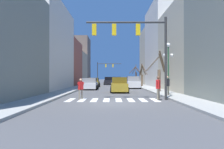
{
  "coord_description": "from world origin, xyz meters",
  "views": [
    {
      "loc": [
        -0.04,
        -14.39,
        1.74
      ],
      "look_at": [
        -0.07,
        18.13,
        2.05
      ],
      "focal_mm": 35.0,
      "sensor_mm": 36.0,
      "label": 1
    }
  ],
  "objects_px": {
    "car_parked_right_far": "(119,85)",
    "car_parked_right_near": "(94,83)",
    "street_lamp_right_corner": "(169,58)",
    "pedestrian_waiting_at_curb": "(81,87)",
    "car_driving_away_lane": "(133,83)",
    "street_tree_right_mid": "(142,75)",
    "traffic_signal_near": "(137,39)",
    "traffic_signal_far": "(105,68)",
    "street_tree_right_near": "(136,75)",
    "car_parked_right_mid": "(109,81)",
    "car_parked_left_mid": "(117,82)",
    "pedestrian_near_right_corner": "(168,84)",
    "pedestrian_on_right_sidewalk": "(158,86)",
    "car_at_intersection": "(90,84)",
    "street_tree_left_mid": "(160,73)"
  },
  "relations": [
    {
      "from": "car_parked_right_far",
      "to": "car_parked_right_near",
      "type": "bearing_deg",
      "value": 17.58
    },
    {
      "from": "street_lamp_right_corner",
      "to": "pedestrian_waiting_at_curb",
      "type": "bearing_deg",
      "value": -156.34
    },
    {
      "from": "car_driving_away_lane",
      "to": "street_tree_right_mid",
      "type": "xyz_separation_m",
      "value": [
        2.03,
        4.36,
        1.14
      ]
    },
    {
      "from": "traffic_signal_near",
      "to": "traffic_signal_far",
      "type": "bearing_deg",
      "value": 95.06
    },
    {
      "from": "street_lamp_right_corner",
      "to": "street_tree_right_near",
      "type": "distance_m",
      "value": 28.56
    },
    {
      "from": "car_driving_away_lane",
      "to": "street_lamp_right_corner",
      "type": "bearing_deg",
      "value": -170.84
    },
    {
      "from": "car_parked_right_mid",
      "to": "street_tree_right_near",
      "type": "height_order",
      "value": "street_tree_right_near"
    },
    {
      "from": "car_parked_left_mid",
      "to": "street_tree_right_near",
      "type": "relative_size",
      "value": 0.98
    },
    {
      "from": "car_driving_away_lane",
      "to": "pedestrian_near_right_corner",
      "type": "bearing_deg",
      "value": -173.45
    },
    {
      "from": "traffic_signal_near",
      "to": "pedestrian_on_right_sidewalk",
      "type": "xyz_separation_m",
      "value": [
        1.59,
        -0.22,
        -3.52
      ]
    },
    {
      "from": "traffic_signal_far",
      "to": "street_lamp_right_corner",
      "type": "xyz_separation_m",
      "value": [
        7.15,
        -39.47,
        -0.67
      ]
    },
    {
      "from": "pedestrian_waiting_at_curb",
      "to": "pedestrian_on_right_sidewalk",
      "type": "bearing_deg",
      "value": -56.93
    },
    {
      "from": "car_parked_left_mid",
      "to": "traffic_signal_far",
      "type": "bearing_deg",
      "value": 9.17
    },
    {
      "from": "car_at_intersection",
      "to": "street_tree_left_mid",
      "type": "bearing_deg",
      "value": -122.08
    },
    {
      "from": "car_parked_right_far",
      "to": "street_tree_right_near",
      "type": "relative_size",
      "value": 1.13
    },
    {
      "from": "traffic_signal_far",
      "to": "pedestrian_on_right_sidewalk",
      "type": "distance_m",
      "value": 43.77
    },
    {
      "from": "car_parked_right_near",
      "to": "street_tree_right_near",
      "type": "relative_size",
      "value": 1.12
    },
    {
      "from": "car_parked_right_near",
      "to": "car_parked_right_mid",
      "type": "bearing_deg",
      "value": -12.7
    },
    {
      "from": "street_lamp_right_corner",
      "to": "car_driving_away_lane",
      "type": "xyz_separation_m",
      "value": [
        -2.05,
        12.73,
        -2.62
      ]
    },
    {
      "from": "traffic_signal_far",
      "to": "street_tree_right_near",
      "type": "relative_size",
      "value": 1.53
    },
    {
      "from": "street_lamp_right_corner",
      "to": "car_parked_left_mid",
      "type": "relative_size",
      "value": 1.12
    },
    {
      "from": "car_parked_right_near",
      "to": "pedestrian_near_right_corner",
      "type": "distance_m",
      "value": 19.75
    },
    {
      "from": "car_driving_away_lane",
      "to": "pedestrian_on_right_sidewalk",
      "type": "relative_size",
      "value": 2.65
    },
    {
      "from": "traffic_signal_near",
      "to": "street_tree_right_mid",
      "type": "relative_size",
      "value": 1.63
    },
    {
      "from": "car_parked_left_mid",
      "to": "car_at_intersection",
      "type": "height_order",
      "value": "car_parked_left_mid"
    },
    {
      "from": "traffic_signal_near",
      "to": "pedestrian_on_right_sidewalk",
      "type": "distance_m",
      "value": 3.87
    },
    {
      "from": "car_at_intersection",
      "to": "pedestrian_waiting_at_curb",
      "type": "distance_m",
      "value": 12.72
    },
    {
      "from": "street_tree_left_mid",
      "to": "street_tree_right_mid",
      "type": "bearing_deg",
      "value": 90.69
    },
    {
      "from": "car_parked_right_mid",
      "to": "street_tree_right_near",
      "type": "relative_size",
      "value": 1.04
    },
    {
      "from": "car_parked_right_mid",
      "to": "car_parked_left_mid",
      "type": "bearing_deg",
      "value": 15.05
    },
    {
      "from": "car_parked_left_mid",
      "to": "car_parked_right_mid",
      "type": "height_order",
      "value": "car_parked_left_mid"
    },
    {
      "from": "street_lamp_right_corner",
      "to": "car_parked_right_mid",
      "type": "distance_m",
      "value": 28.24
    },
    {
      "from": "traffic_signal_far",
      "to": "street_lamp_right_corner",
      "type": "relative_size",
      "value": 1.4
    },
    {
      "from": "car_parked_right_far",
      "to": "pedestrian_on_right_sidewalk",
      "type": "bearing_deg",
      "value": -162.75
    },
    {
      "from": "traffic_signal_far",
      "to": "pedestrian_on_right_sidewalk",
      "type": "height_order",
      "value": "traffic_signal_far"
    },
    {
      "from": "pedestrian_waiting_at_curb",
      "to": "street_tree_right_near",
      "type": "xyz_separation_m",
      "value": [
        7.67,
        31.83,
        1.19
      ]
    },
    {
      "from": "car_parked_right_far",
      "to": "car_parked_right_mid",
      "type": "distance_m",
      "value": 22.99
    },
    {
      "from": "street_lamp_right_corner",
      "to": "car_parked_right_far",
      "type": "height_order",
      "value": "street_lamp_right_corner"
    },
    {
      "from": "car_parked_right_mid",
      "to": "pedestrian_waiting_at_curb",
      "type": "distance_m",
      "value": 30.85
    },
    {
      "from": "street_lamp_right_corner",
      "to": "car_parked_right_mid",
      "type": "height_order",
      "value": "street_lamp_right_corner"
    },
    {
      "from": "street_tree_right_mid",
      "to": "car_parked_left_mid",
      "type": "bearing_deg",
      "value": 132.13
    },
    {
      "from": "street_tree_right_near",
      "to": "pedestrian_on_right_sidewalk",
      "type": "bearing_deg",
      "value": -93.31
    },
    {
      "from": "traffic_signal_far",
      "to": "pedestrian_waiting_at_curb",
      "type": "relative_size",
      "value": 4.12
    },
    {
      "from": "car_parked_right_near",
      "to": "pedestrian_on_right_sidewalk",
      "type": "height_order",
      "value": "pedestrian_on_right_sidewalk"
    },
    {
      "from": "pedestrian_near_right_corner",
      "to": "pedestrian_on_right_sidewalk",
      "type": "bearing_deg",
      "value": -160.02
    },
    {
      "from": "car_driving_away_lane",
      "to": "street_tree_right_near",
      "type": "relative_size",
      "value": 1.1
    },
    {
      "from": "car_at_intersection",
      "to": "car_parked_right_near",
      "type": "distance_m",
      "value": 7.41
    },
    {
      "from": "car_parked_right_mid",
      "to": "pedestrian_waiting_at_curb",
      "type": "height_order",
      "value": "car_parked_right_mid"
    },
    {
      "from": "traffic_signal_far",
      "to": "street_tree_right_near",
      "type": "bearing_deg",
      "value": -56.39
    },
    {
      "from": "traffic_signal_near",
      "to": "street_lamp_right_corner",
      "type": "xyz_separation_m",
      "value": [
        3.33,
        3.63,
        -1.13
      ]
    }
  ]
}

